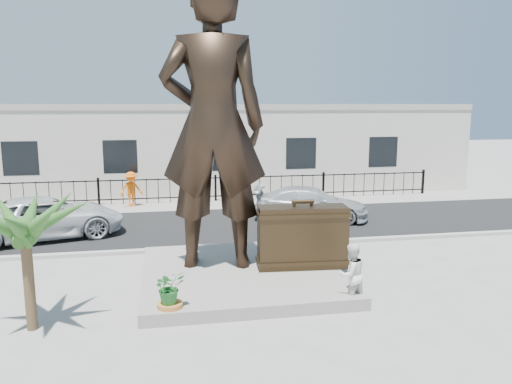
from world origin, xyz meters
The scene contains 16 objects.
ground centered at (0.00, 0.00, 0.00)m, with size 100.00×100.00×0.00m, color #9E9991.
street centered at (0.00, 8.00, 0.01)m, with size 40.00×7.00×0.01m, color black.
curb centered at (0.00, 4.50, 0.06)m, with size 40.00×0.25×0.12m, color #A5A399.
far_sidewalk centered at (0.00, 12.00, 0.01)m, with size 40.00×2.50×0.02m, color #9E9991.
plinth centered at (-0.50, 1.50, 0.15)m, with size 5.20×5.20×0.30m, color gray.
fence centered at (0.00, 12.80, 0.60)m, with size 22.00×0.10×1.20m, color black.
building centered at (0.00, 17.00, 2.20)m, with size 28.00×7.00×4.40m, color silver.
statue centered at (-1.15, 2.04, 4.13)m, with size 2.79×1.83×7.66m, color black.
suitcase centered at (1.16, 1.40, 1.14)m, with size 2.38×0.76×1.68m, color #302314.
tourist centered at (1.77, -0.65, 0.74)m, with size 0.72×0.56×1.48m, color white.
car_white centered at (-6.58, 7.05, 0.74)m, with size 2.42×5.25×1.46m, color silver.
car_silver centered at (3.40, 8.01, 0.68)m, with size 1.87×4.60×1.34m, color #A2A5A7.
worker centered at (-3.96, 12.09, 0.83)m, with size 1.04×0.60×1.62m, color orange.
palm_tree centered at (-5.27, -0.68, 0.00)m, with size 1.80×1.80×3.20m, color #29521E, non-canonical shape.
planter centered at (-2.42, -0.76, 0.20)m, with size 0.56×0.56×0.40m, color #BD7432.
shrub centered at (-2.42, -0.76, 0.77)m, with size 0.66×0.57×0.73m, color #216626.
Camera 1 is at (-2.46, -11.19, 4.64)m, focal length 35.00 mm.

